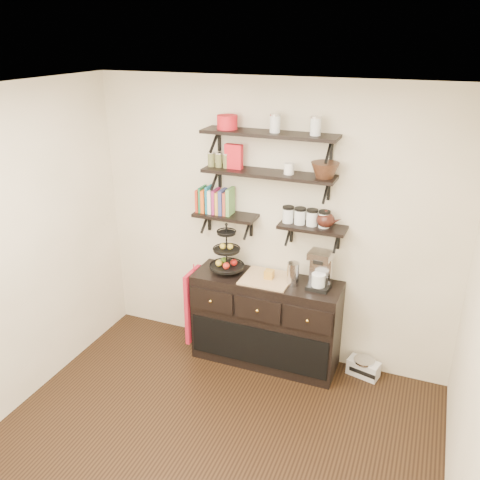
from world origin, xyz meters
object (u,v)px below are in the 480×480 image
object	(u,v)px
sideboard	(266,321)
coffee_maker	(320,270)
fruit_stand	(227,256)
radio	(363,367)

from	to	relation	value
sideboard	coffee_maker	bearing A→B (deg)	2.87
fruit_stand	radio	size ratio (longest dim) A/B	1.50
radio	coffee_maker	bearing A→B (deg)	-155.27
sideboard	fruit_stand	size ratio (longest dim) A/B	2.91
fruit_stand	coffee_maker	bearing A→B (deg)	1.36
fruit_stand	sideboard	bearing A→B (deg)	-0.47
sideboard	radio	distance (m)	1.02
sideboard	coffee_maker	xyz separation A→B (m)	(0.49, 0.02, 0.62)
coffee_maker	radio	bearing A→B (deg)	14.86
sideboard	radio	world-z (taller)	sideboard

